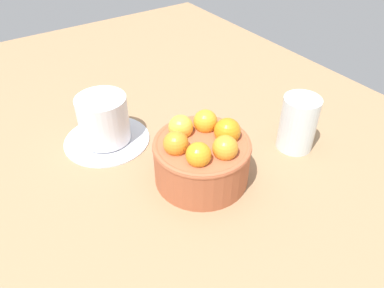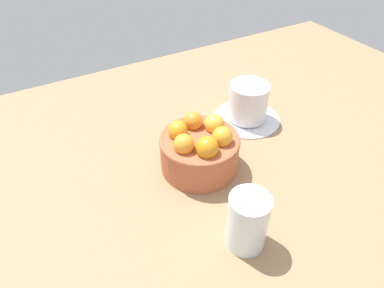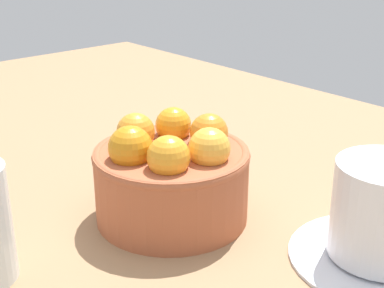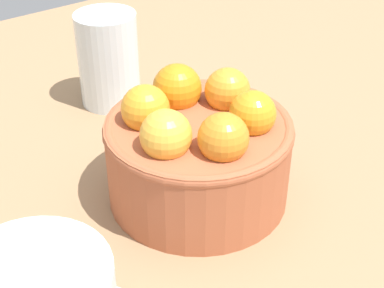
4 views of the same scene
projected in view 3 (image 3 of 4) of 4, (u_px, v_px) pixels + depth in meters
ground_plane at (172, 233)px, 55.28cm from camera, size 149.60×94.29×3.76cm
terracotta_bowl at (171, 174)px, 52.88cm from camera, size 14.86×14.86×10.07cm
coffee_cup at (383, 219)px, 46.18cm from camera, size 15.13×15.13×8.84cm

